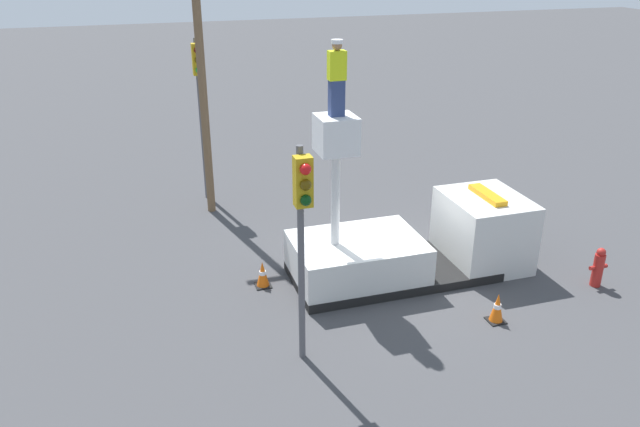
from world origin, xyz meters
TOP-DOWN VIEW (x-y plane):
  - ground_plane at (0.00, 0.00)m, footprint 120.00×120.00m
  - bucket_truck at (0.63, 0.00)m, footprint 6.43×2.43m
  - worker at (-1.63, 0.00)m, footprint 0.40×0.26m
  - traffic_light_pole at (-3.28, -2.88)m, footprint 0.34×0.57m
  - traffic_light_across at (-3.99, 7.00)m, footprint 0.34×0.57m
  - fire_hydrant at (4.90, -2.07)m, footprint 0.51×0.27m
  - traffic_cone_rear at (-3.45, 0.48)m, footprint 0.41×0.41m
  - traffic_cone_curbside at (1.49, -2.78)m, footprint 0.41×0.41m
  - utility_pole at (-4.02, 5.90)m, footprint 2.20×0.26m

SIDE VIEW (x-z plane):
  - ground_plane at x=0.00m, z-range 0.00..0.00m
  - traffic_cone_rear at x=-3.45m, z-range -0.02..0.70m
  - traffic_cone_curbside at x=1.49m, z-range -0.02..0.73m
  - fire_hydrant at x=4.90m, z-range -0.01..1.08m
  - bucket_truck at x=0.63m, z-range -1.45..3.10m
  - traffic_light_pole at x=-3.28m, z-range 1.00..5.80m
  - traffic_light_across at x=-3.99m, z-range 1.13..6.63m
  - utility_pole at x=-4.02m, z-range 0.33..9.12m
  - worker at x=-1.63m, z-range 4.55..6.30m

